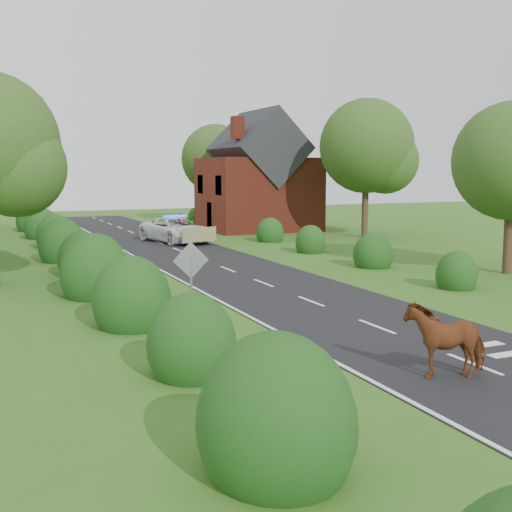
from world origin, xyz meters
name	(u,v)px	position (x,y,z in m)	size (l,w,h in m)	color
ground	(377,327)	(0.00, 0.00, 0.00)	(120.00, 120.00, 0.00)	#326117
road	(206,261)	(0.00, 15.00, 0.01)	(6.00, 70.00, 0.02)	black
road_markings	(189,268)	(-1.60, 12.93, 0.03)	(4.96, 70.00, 0.01)	white
hedgerow_left	(84,263)	(-6.51, 11.69, 0.75)	(2.75, 50.41, 3.00)	#194614
hedgerow_right	(359,253)	(6.60, 11.21, 0.55)	(2.10, 45.78, 2.10)	#194614
tree_right_b	(371,150)	(14.29, 21.84, 5.94)	(6.56, 6.40, 9.40)	#332316
tree_right_c	(219,161)	(9.27, 37.85, 5.34)	(6.15, 6.00, 8.58)	#332316
road_sign	(191,272)	(-5.00, 2.00, 1.65)	(1.06, 0.08, 2.53)	gray
house	(258,181)	(9.49, 30.00, 3.79)	(8.00, 7.40, 9.17)	maroon
cow	(445,344)	(-1.11, -4.27, 0.69)	(1.03, 1.95, 1.39)	#5C2210
police_van	(175,230)	(1.10, 24.04, 0.80)	(3.85, 6.21, 1.74)	white
pedestrian_red	(181,226)	(2.41, 27.16, 0.78)	(0.57, 0.37, 1.56)	#B0223B
pedestrian_purple	(180,224)	(2.76, 28.39, 0.78)	(0.76, 0.59, 1.56)	#53185E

